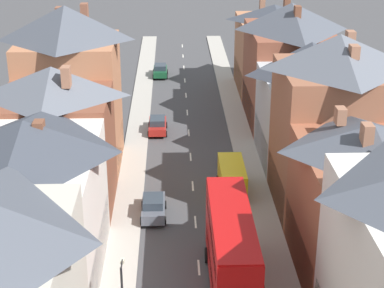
{
  "coord_description": "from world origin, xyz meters",
  "views": [
    {
      "loc": [
        -1.58,
        -11.43,
        23.39
      ],
      "look_at": [
        0.1,
        41.1,
        1.64
      ],
      "focal_mm": 60.0,
      "sensor_mm": 36.0,
      "label": 1
    }
  ],
  "objects_px": {
    "car_parked_right_a": "(158,125)",
    "car_mid_black": "(160,70)",
    "car_near_blue": "(153,207)",
    "double_decker_bus_lead": "(231,252)",
    "delivery_van": "(232,177)"
  },
  "relations": [
    {
      "from": "car_parked_right_a",
      "to": "delivery_van",
      "type": "relative_size",
      "value": 0.77
    },
    {
      "from": "car_near_blue",
      "to": "car_mid_black",
      "type": "bearing_deg",
      "value": 90.0
    },
    {
      "from": "car_mid_black",
      "to": "car_near_blue",
      "type": "bearing_deg",
      "value": -90.0
    },
    {
      "from": "double_decker_bus_lead",
      "to": "car_near_blue",
      "type": "height_order",
      "value": "double_decker_bus_lead"
    },
    {
      "from": "double_decker_bus_lead",
      "to": "car_parked_right_a",
      "type": "relative_size",
      "value": 2.69
    },
    {
      "from": "double_decker_bus_lead",
      "to": "car_parked_right_a",
      "type": "height_order",
      "value": "double_decker_bus_lead"
    },
    {
      "from": "car_mid_black",
      "to": "car_parked_right_a",
      "type": "bearing_deg",
      "value": -90.0
    },
    {
      "from": "car_parked_right_a",
      "to": "delivery_van",
      "type": "bearing_deg",
      "value": -65.14
    },
    {
      "from": "car_parked_right_a",
      "to": "car_mid_black",
      "type": "xyz_separation_m",
      "value": [
        0.0,
        19.57,
        0.01
      ]
    },
    {
      "from": "car_near_blue",
      "to": "car_parked_right_a",
      "type": "distance_m",
      "value": 17.26
    },
    {
      "from": "car_near_blue",
      "to": "delivery_van",
      "type": "height_order",
      "value": "delivery_van"
    },
    {
      "from": "car_near_blue",
      "to": "car_parked_right_a",
      "type": "relative_size",
      "value": 1.0
    },
    {
      "from": "car_parked_right_a",
      "to": "car_mid_black",
      "type": "distance_m",
      "value": 19.57
    },
    {
      "from": "double_decker_bus_lead",
      "to": "delivery_van",
      "type": "bearing_deg",
      "value": 84.43
    },
    {
      "from": "double_decker_bus_lead",
      "to": "car_mid_black",
      "type": "height_order",
      "value": "double_decker_bus_lead"
    }
  ]
}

